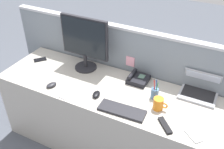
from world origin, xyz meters
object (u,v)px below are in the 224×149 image
object	(u,v)px
cell_phone_silver_slab	(193,136)
tv_remote	(165,125)
keyboard_main	(122,110)
coffee_mug	(158,104)
computer_mouse_left_hand	(51,85)
desk_phone	(138,79)
computer_mouse_right_hand	(96,94)
pen_cup	(155,93)
laptop	(200,89)
cell_phone_black_slab	(40,60)
desktop_monitor	(85,41)
cell_phone_white_slab	(68,94)

from	to	relation	value
cell_phone_silver_slab	tv_remote	xyz separation A→B (m)	(-0.21, -0.00, 0.01)
keyboard_main	coffee_mug	xyz separation A→B (m)	(0.25, 0.16, 0.04)
cell_phone_silver_slab	computer_mouse_left_hand	bearing A→B (deg)	129.93
desk_phone	computer_mouse_right_hand	world-z (taller)	desk_phone
computer_mouse_right_hand	pen_cup	world-z (taller)	pen_cup
laptop	computer_mouse_left_hand	size ratio (longest dim) A/B	3.10
laptop	computer_mouse_right_hand	size ratio (longest dim) A/B	3.10
computer_mouse_right_hand	coffee_mug	bearing A→B (deg)	-1.16
computer_mouse_left_hand	tv_remote	size ratio (longest dim) A/B	0.59
computer_mouse_right_hand	cell_phone_silver_slab	size ratio (longest dim) A/B	0.75
laptop	tv_remote	xyz separation A→B (m)	(-0.14, -0.52, -0.04)
coffee_mug	laptop	bearing A→B (deg)	54.67
desk_phone	computer_mouse_left_hand	xyz separation A→B (m)	(-0.66, -0.43, -0.01)
pen_cup	cell_phone_black_slab	size ratio (longest dim) A/B	1.48
laptop	computer_mouse_right_hand	distance (m)	0.90
coffee_mug	desktop_monitor	bearing A→B (deg)	162.58
pen_cup	coffee_mug	size ratio (longest dim) A/B	1.56
computer_mouse_right_hand	cell_phone_black_slab	size ratio (longest dim) A/B	0.79
coffee_mug	cell_phone_silver_slab	bearing A→B (deg)	-26.80
desk_phone	cell_phone_silver_slab	bearing A→B (deg)	-35.66
keyboard_main	pen_cup	size ratio (longest dim) A/B	2.04
computer_mouse_left_hand	pen_cup	bearing A→B (deg)	36.41
tv_remote	cell_phone_silver_slab	bearing A→B (deg)	-42.16
desktop_monitor	cell_phone_white_slab	distance (m)	0.54
keyboard_main	computer_mouse_left_hand	world-z (taller)	computer_mouse_left_hand
laptop	cell_phone_white_slab	xyz separation A→B (m)	(-1.01, -0.54, -0.04)
desktop_monitor	computer_mouse_left_hand	bearing A→B (deg)	-105.32
pen_cup	cell_phone_white_slab	xyz separation A→B (m)	(-0.68, -0.30, -0.05)
computer_mouse_right_hand	computer_mouse_left_hand	world-z (taller)	same
keyboard_main	laptop	bearing A→B (deg)	42.92
laptop	pen_cup	distance (m)	0.40
computer_mouse_left_hand	coffee_mug	bearing A→B (deg)	28.41
laptop	cell_phone_black_slab	bearing A→B (deg)	-173.19
keyboard_main	computer_mouse_left_hand	xyz separation A→B (m)	(-0.71, 0.01, 0.01)
keyboard_main	cell_phone_white_slab	xyz separation A→B (m)	(-0.51, -0.02, -0.01)
keyboard_main	pen_cup	world-z (taller)	pen_cup
computer_mouse_left_hand	pen_cup	world-z (taller)	pen_cup
pen_cup	coffee_mug	xyz separation A→B (m)	(0.07, -0.12, 0.00)
cell_phone_white_slab	coffee_mug	distance (m)	0.78
desktop_monitor	computer_mouse_left_hand	world-z (taller)	desktop_monitor
cell_phone_black_slab	desk_phone	bearing A→B (deg)	46.59
desk_phone	cell_phone_silver_slab	size ratio (longest dim) A/B	1.38
desktop_monitor	cell_phone_white_slab	xyz separation A→B (m)	(0.08, -0.45, -0.29)
keyboard_main	cell_phone_black_slab	size ratio (longest dim) A/B	3.02
cell_phone_white_slab	coffee_mug	xyz separation A→B (m)	(0.76, 0.18, 0.05)
cell_phone_black_slab	coffee_mug	world-z (taller)	coffee_mug
cell_phone_black_slab	keyboard_main	bearing A→B (deg)	24.04
tv_remote	desk_phone	bearing A→B (deg)	89.90
cell_phone_silver_slab	desktop_monitor	bearing A→B (deg)	110.33
desk_phone	laptop	bearing A→B (deg)	8.24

